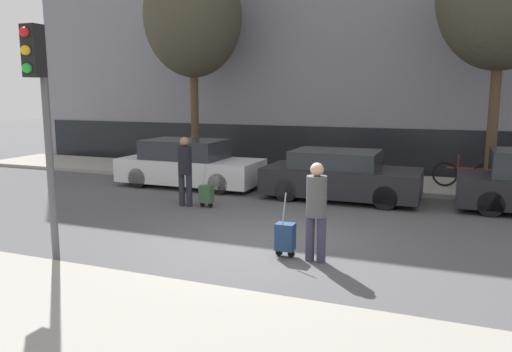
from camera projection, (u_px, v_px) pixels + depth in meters
The scene contains 12 objects.
ground_plane at pixel (268, 243), 9.39m from camera, with size 80.00×80.00×0.00m, color #4C4C4F.
sidewalk_near at pixel (159, 325), 5.95m from camera, with size 28.00×2.50×0.12m.
sidewalk_far at pixel (345, 181), 15.80m from camera, with size 28.00×3.00×0.12m.
parked_car_0 at pixel (189, 165), 15.08m from camera, with size 4.30×1.78×1.41m.
parked_car_1 at pixel (340, 176), 13.24m from camera, with size 4.06×1.84×1.30m.
pedestrian_left at pixel (185, 167), 12.34m from camera, with size 0.35×0.34×1.74m.
trolley_left at pixel (206, 194), 12.31m from camera, with size 0.34×0.29×1.09m.
pedestrian_right at pixel (316, 206), 8.24m from camera, with size 0.35×0.34×1.68m.
trolley_right at pixel (285, 237), 8.57m from camera, with size 0.34×0.29×1.13m.
traffic_light at pixel (40, 97), 7.87m from camera, with size 0.28×0.47×3.84m.
parked_bicycle at pixel (465, 175), 14.25m from camera, with size 1.77×0.06×0.96m.
bare_tree_down_street at pixel (193, 17), 17.02m from camera, with size 3.35×3.35×7.31m.
Camera 1 is at (3.15, -8.50, 2.79)m, focal length 35.00 mm.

